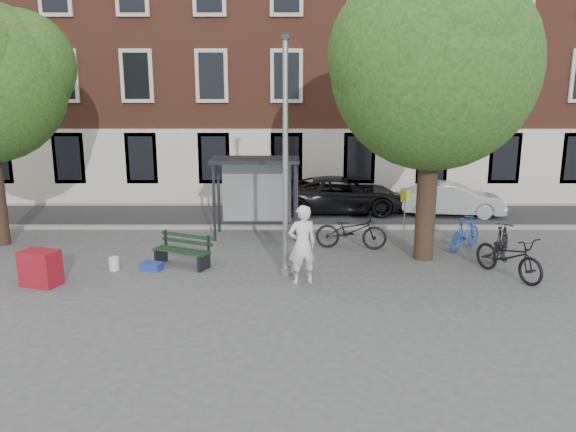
{
  "coord_description": "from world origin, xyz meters",
  "views": [
    {
      "loc": [
        0.08,
        -14.14,
        4.88
      ],
      "look_at": [
        0.06,
        0.93,
        1.4
      ],
      "focal_mm": 35.0,
      "sensor_mm": 36.0,
      "label": 1
    }
  ],
  "objects_px": {
    "bike_b": "(465,233)",
    "bike_c": "(509,256)",
    "bike_a": "(351,231)",
    "bike_d": "(501,242)",
    "notice_sign": "(405,206)",
    "red_stand": "(40,268)",
    "bus_shelter": "(268,179)",
    "car_dark": "(342,195)",
    "car_silver": "(452,199)",
    "bench": "(183,252)",
    "lamppost": "(285,171)",
    "painter": "(302,245)"
  },
  "relations": [
    {
      "from": "bike_c",
      "to": "car_dark",
      "type": "relative_size",
      "value": 0.43
    },
    {
      "from": "bus_shelter",
      "to": "notice_sign",
      "type": "relative_size",
      "value": 1.72
    },
    {
      "from": "bike_d",
      "to": "car_silver",
      "type": "height_order",
      "value": "car_silver"
    },
    {
      "from": "painter",
      "to": "bike_a",
      "type": "height_order",
      "value": "painter"
    },
    {
      "from": "notice_sign",
      "to": "bike_c",
      "type": "bearing_deg",
      "value": -53.67
    },
    {
      "from": "bench",
      "to": "painter",
      "type": "bearing_deg",
      "value": 1.87
    },
    {
      "from": "notice_sign",
      "to": "car_silver",
      "type": "bearing_deg",
      "value": 61.62
    },
    {
      "from": "bike_a",
      "to": "red_stand",
      "type": "xyz_separation_m",
      "value": [
        -8.14,
        -3.29,
        -0.12
      ]
    },
    {
      "from": "bike_d",
      "to": "red_stand",
      "type": "height_order",
      "value": "bike_d"
    },
    {
      "from": "bike_c",
      "to": "red_stand",
      "type": "height_order",
      "value": "bike_c"
    },
    {
      "from": "bus_shelter",
      "to": "painter",
      "type": "bearing_deg",
      "value": -77.61
    },
    {
      "from": "car_silver",
      "to": "notice_sign",
      "type": "distance_m",
      "value": 4.51
    },
    {
      "from": "bus_shelter",
      "to": "car_silver",
      "type": "height_order",
      "value": "bus_shelter"
    },
    {
      "from": "bus_shelter",
      "to": "bike_a",
      "type": "distance_m",
      "value": 3.33
    },
    {
      "from": "lamppost",
      "to": "bike_b",
      "type": "bearing_deg",
      "value": 24.13
    },
    {
      "from": "bike_c",
      "to": "notice_sign",
      "type": "distance_m",
      "value": 4.14
    },
    {
      "from": "bike_d",
      "to": "red_stand",
      "type": "bearing_deg",
      "value": 43.26
    },
    {
      "from": "lamppost",
      "to": "bike_a",
      "type": "distance_m",
      "value": 3.91
    },
    {
      "from": "bench",
      "to": "bike_b",
      "type": "height_order",
      "value": "bike_b"
    },
    {
      "from": "bench",
      "to": "notice_sign",
      "type": "bearing_deg",
      "value": 46.55
    },
    {
      "from": "lamppost",
      "to": "notice_sign",
      "type": "relative_size",
      "value": 3.69
    },
    {
      "from": "bike_c",
      "to": "bike_d",
      "type": "distance_m",
      "value": 1.65
    },
    {
      "from": "painter",
      "to": "bench",
      "type": "height_order",
      "value": "painter"
    },
    {
      "from": "bus_shelter",
      "to": "painter",
      "type": "relative_size",
      "value": 1.4
    },
    {
      "from": "bus_shelter",
      "to": "bike_c",
      "type": "height_order",
      "value": "bus_shelter"
    },
    {
      "from": "bike_b",
      "to": "car_dark",
      "type": "bearing_deg",
      "value": -11.9
    },
    {
      "from": "lamppost",
      "to": "bench",
      "type": "relative_size",
      "value": 3.5
    },
    {
      "from": "painter",
      "to": "bike_c",
      "type": "height_order",
      "value": "painter"
    },
    {
      "from": "lamppost",
      "to": "car_silver",
      "type": "bearing_deg",
      "value": 48.02
    },
    {
      "from": "bike_b",
      "to": "car_dark",
      "type": "xyz_separation_m",
      "value": [
        -3.29,
        5.25,
        0.19
      ]
    },
    {
      "from": "bus_shelter",
      "to": "bike_d",
      "type": "distance_m",
      "value": 7.46
    },
    {
      "from": "bike_a",
      "to": "bike_d",
      "type": "relative_size",
      "value": 1.28
    },
    {
      "from": "bench",
      "to": "bike_a",
      "type": "bearing_deg",
      "value": 44.47
    },
    {
      "from": "bike_b",
      "to": "notice_sign",
      "type": "distance_m",
      "value": 2.04
    },
    {
      "from": "bike_b",
      "to": "bike_c",
      "type": "height_order",
      "value": "bike_c"
    },
    {
      "from": "bike_a",
      "to": "car_dark",
      "type": "height_order",
      "value": "car_dark"
    },
    {
      "from": "bike_c",
      "to": "notice_sign",
      "type": "bearing_deg",
      "value": 92.56
    },
    {
      "from": "car_dark",
      "to": "red_stand",
      "type": "xyz_separation_m",
      "value": [
        -8.33,
        -8.46,
        -0.25
      ]
    },
    {
      "from": "bike_a",
      "to": "bike_d",
      "type": "xyz_separation_m",
      "value": [
        4.23,
        -1.05,
        -0.06
      ]
    },
    {
      "from": "painter",
      "to": "car_silver",
      "type": "xyz_separation_m",
      "value": [
        5.97,
        7.7,
        -0.37
      ]
    },
    {
      "from": "car_dark",
      "to": "notice_sign",
      "type": "xyz_separation_m",
      "value": [
        1.63,
        -4.25,
        0.45
      ]
    },
    {
      "from": "painter",
      "to": "car_dark",
      "type": "height_order",
      "value": "painter"
    },
    {
      "from": "notice_sign",
      "to": "red_stand",
      "type": "bearing_deg",
      "value": -150.25
    },
    {
      "from": "car_silver",
      "to": "bus_shelter",
      "type": "bearing_deg",
      "value": 120.43
    },
    {
      "from": "notice_sign",
      "to": "bench",
      "type": "bearing_deg",
      "value": -151.55
    },
    {
      "from": "bike_a",
      "to": "bike_b",
      "type": "xyz_separation_m",
      "value": [
        3.48,
        -0.08,
        -0.05
      ]
    },
    {
      "from": "bench",
      "to": "bike_c",
      "type": "height_order",
      "value": "bike_c"
    },
    {
      "from": "lamppost",
      "to": "red_stand",
      "type": "height_order",
      "value": "lamppost"
    },
    {
      "from": "red_stand",
      "to": "lamppost",
      "type": "bearing_deg",
      "value": 7.05
    },
    {
      "from": "bike_b",
      "to": "car_silver",
      "type": "distance_m",
      "value": 4.75
    }
  ]
}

